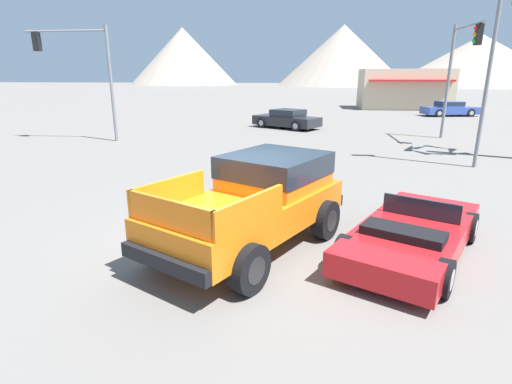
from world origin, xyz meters
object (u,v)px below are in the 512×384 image
Objects in this scene: orange_pickup_truck at (259,196)px; red_convertible_car at (412,235)px; traffic_light_crosswalk at (460,60)px; street_lamp_post at (496,27)px; parked_car_blue at (450,109)px; traffic_light_main at (78,61)px; parked_car_dark at (287,119)px.

orange_pickup_truck is 1.09× the size of red_convertible_car.
traffic_light_crosswalk is at bearing 97.64° from red_convertible_car.
red_convertible_car is 10.40m from street_lamp_post.
traffic_light_crosswalk is at bearing 79.78° from street_lamp_post.
parked_car_blue is 0.82× the size of traffic_light_main.
orange_pickup_truck is 0.86× the size of traffic_light_crosswalk.
traffic_light_main is 0.69× the size of street_lamp_post.
red_convertible_car is 30.21m from parked_car_blue.
red_convertible_car is 15.84m from traffic_light_crosswalk.
traffic_light_crosswalk is at bearing -29.89° from parked_car_blue.
traffic_light_crosswalk reaches higher than traffic_light_main.
street_lamp_post is (-1.11, -6.15, 0.88)m from traffic_light_crosswalk.
orange_pickup_truck reaches higher than parked_car_dark.
parked_car_blue is (13.33, 9.60, 0.00)m from parked_car_dark.
parked_car_dark is 10.40m from traffic_light_crosswalk.
traffic_light_crosswalk reaches higher than parked_car_blue.
orange_pickup_truck is at bearing 130.51° from traffic_light_main.
street_lamp_post is at bearing 90.58° from red_convertible_car.
traffic_light_main is at bearing 165.72° from red_convertible_car.
parked_car_dark is 0.98× the size of parked_car_blue.
red_convertible_car is at bearing 137.27° from traffic_light_main.
parked_car_blue is at bearing 98.96° from red_convertible_car.
street_lamp_post is (7.62, -10.62, 4.34)m from parked_car_dark.
parked_car_blue is at bearing -146.29° from traffic_light_main.
street_lamp_post is (7.39, 8.09, 3.94)m from orange_pickup_truck.
parked_car_blue is (10.08, 28.48, 0.22)m from red_convertible_car.
traffic_light_main reaches higher than orange_pickup_truck.
street_lamp_post is at bearing 166.37° from traffic_light_main.
orange_pickup_truck reaches higher than red_convertible_car.
traffic_light_crosswalk reaches higher than parked_car_dark.
red_convertible_car is 0.97× the size of parked_car_blue.
street_lamp_post reaches higher than parked_car_blue.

